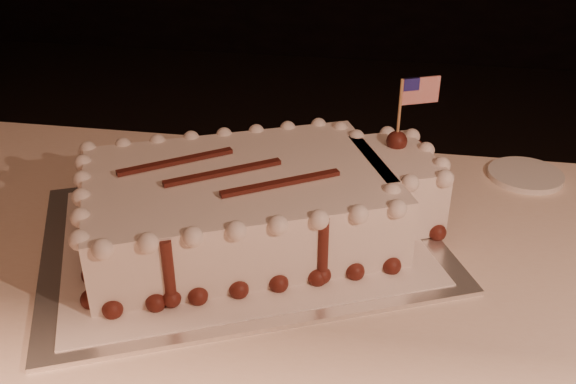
# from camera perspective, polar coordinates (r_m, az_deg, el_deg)

# --- Properties ---
(cake_board) EXTENTS (0.77, 0.69, 0.01)m
(cake_board) POSITION_cam_1_polar(r_m,az_deg,el_deg) (1.07, -4.25, -3.97)
(cake_board) COLOR silver
(cake_board) RESTS_ON banquet_table
(doily) EXTENTS (0.69, 0.62, 0.00)m
(doily) POSITION_cam_1_polar(r_m,az_deg,el_deg) (1.06, -4.26, -3.74)
(doily) COLOR white
(doily) RESTS_ON cake_board
(sheet_cake) EXTENTS (0.62, 0.48, 0.24)m
(sheet_cake) POSITION_cam_1_polar(r_m,az_deg,el_deg) (1.04, -2.57, -0.84)
(sheet_cake) COLOR white
(sheet_cake) RESTS_ON doily
(side_plate) EXTENTS (0.14, 0.14, 0.01)m
(side_plate) POSITION_cam_1_polar(r_m,az_deg,el_deg) (1.33, 20.35, 1.43)
(side_plate) COLOR white
(side_plate) RESTS_ON banquet_table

